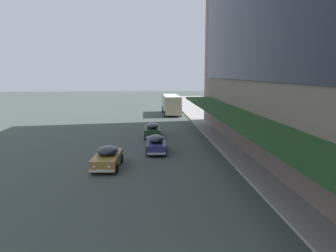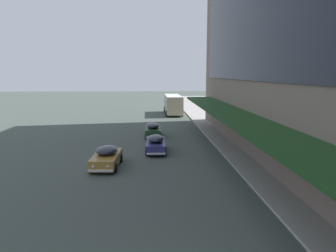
{
  "view_description": "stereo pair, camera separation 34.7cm",
  "coord_description": "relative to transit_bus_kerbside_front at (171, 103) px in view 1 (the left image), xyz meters",
  "views": [
    {
      "loc": [
        -0.45,
        -7.67,
        6.91
      ],
      "look_at": [
        1.47,
        21.75,
        2.14
      ],
      "focal_mm": 35.0,
      "sensor_mm": 36.0,
      "label": 1
    },
    {
      "loc": [
        -0.11,
        -7.69,
        6.91
      ],
      "look_at": [
        1.47,
        21.75,
        2.14
      ],
      "focal_mm": 35.0,
      "sensor_mm": 36.0,
      "label": 2
    }
  ],
  "objects": [
    {
      "name": "sedan_lead_mid",
      "position": [
        -7.11,
        -31.32,
        -1.09
      ],
      "size": [
        2.12,
        4.56,
        1.53
      ],
      "color": "olive",
      "rests_on": "ground"
    },
    {
      "name": "transit_bus_kerbside_front",
      "position": [
        0.0,
        0.0,
        0.0
      ],
      "size": [
        2.9,
        9.12,
        3.21
      ],
      "color": "tan",
      "rests_on": "ground"
    },
    {
      "name": "sedan_second_near",
      "position": [
        -3.57,
        -19.92,
        -1.07
      ],
      "size": [
        1.76,
        4.42,
        1.57
      ],
      "color": "#1F3E25",
      "rests_on": "ground"
    },
    {
      "name": "sedan_second_mid",
      "position": [
        -3.38,
        -26.74,
        -1.09
      ],
      "size": [
        1.79,
        4.73,
        1.54
      ],
      "color": "navy",
      "rests_on": "ground"
    }
  ]
}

